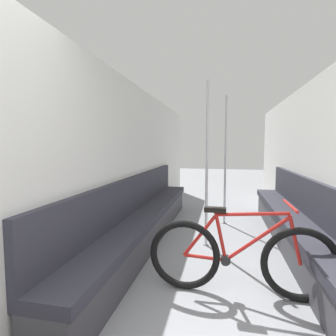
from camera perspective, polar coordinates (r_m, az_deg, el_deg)
name	(u,v)px	position (r m, az deg, el deg)	size (l,w,h in m)	color
wall_left	(127,163)	(3.70, -8.95, 1.01)	(0.10, 8.73, 2.27)	silver
wall_right	(325,166)	(3.66, 30.94, 0.33)	(0.10, 8.73, 2.27)	silver
bench_seat_row_left	(144,221)	(3.81, -5.20, -11.39)	(0.43, 4.45, 0.95)	#3D3D42
bench_seat_row_right	(300,230)	(3.78, 26.74, -12.03)	(0.43, 4.45, 0.95)	#3D3D42
bicycle	(240,258)	(2.62, 15.34, -18.31)	(1.70, 0.46, 0.87)	black
grab_pole_near	(225,162)	(4.69, 12.37, 1.30)	(0.08, 0.08, 2.25)	gray
grab_pole_far	(207,167)	(3.60, 8.45, 0.29)	(0.08, 0.08, 2.25)	gray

